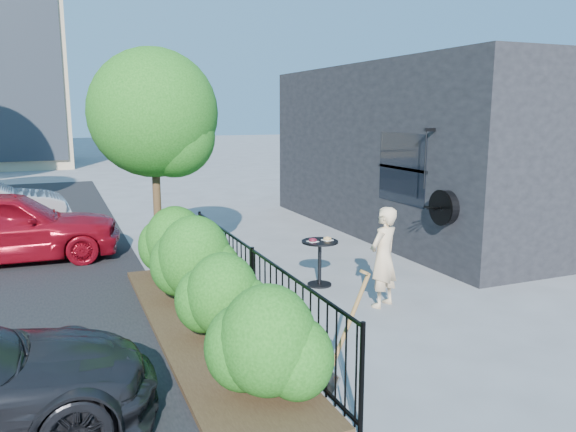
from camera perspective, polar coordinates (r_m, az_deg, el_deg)
name	(u,v)px	position (r m, az deg, el deg)	size (l,w,h in m)	color
ground	(347,309)	(8.60, 6.06, -9.38)	(120.00, 120.00, 0.00)	gray
shop_building	(455,148)	(14.94, 16.61, 6.60)	(6.22, 9.00, 4.00)	black
fence	(253,285)	(7.84, -3.61, -7.01)	(0.05, 6.05, 1.10)	black
planting_bed	(204,328)	(7.83, -8.51, -11.17)	(1.30, 6.00, 0.08)	#382616
shrubs	(208,278)	(7.72, -8.10, -6.27)	(1.10, 5.60, 1.24)	#195313
patio_tree	(158,121)	(9.97, -13.09, 9.39)	(2.20, 2.20, 3.94)	#3F2B19
cafe_table	(320,255)	(9.52, 3.24, -3.94)	(0.62, 0.62, 0.83)	black
woman	(383,257)	(8.58, 9.67, -4.13)	(0.56, 0.37, 1.54)	beige
shovel	(344,339)	(6.01, 5.74, -12.34)	(0.52, 0.17, 1.35)	brown
car_red	(6,226)	(12.22, -26.75, -0.94)	(1.70, 4.24, 1.44)	#A60D1E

